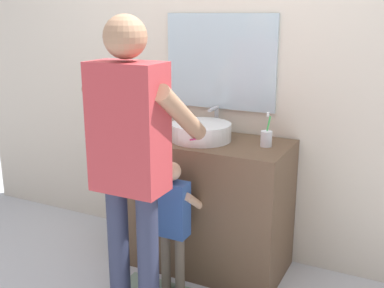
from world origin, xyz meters
TOP-DOWN VIEW (x-y plane):
  - ground_plane at (0.00, 0.00)m, footprint 14.00×14.00m
  - back_wall at (0.00, 0.62)m, footprint 4.40×0.10m
  - vanity_cabinet at (0.00, 0.30)m, footprint 1.12×0.54m
  - sink_basin at (0.00, 0.28)m, footprint 0.38×0.38m
  - faucet at (0.00, 0.51)m, footprint 0.18×0.14m
  - toothbrush_cup at (0.41, 0.33)m, footprint 0.07×0.07m
  - child_toddler at (0.00, -0.10)m, footprint 0.26×0.26m
  - adult_parent at (-0.08, -0.40)m, footprint 0.51×0.54m

SIDE VIEW (x-z plane):
  - ground_plane at x=0.00m, z-range 0.00..0.00m
  - vanity_cabinet at x=0.00m, z-range 0.00..0.88m
  - child_toddler at x=0.00m, z-range 0.08..0.92m
  - toothbrush_cup at x=0.41m, z-range 0.82..1.03m
  - sink_basin at x=0.00m, z-range 0.88..0.99m
  - faucet at x=0.00m, z-range 0.87..1.05m
  - adult_parent at x=-0.08m, z-range 0.17..1.82m
  - back_wall at x=0.00m, z-range 0.00..2.70m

